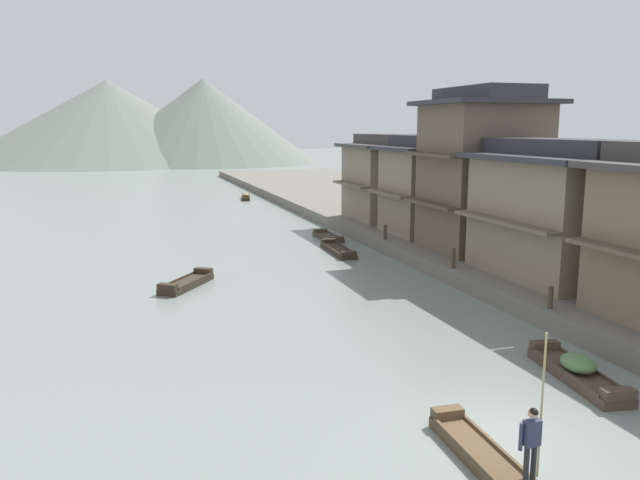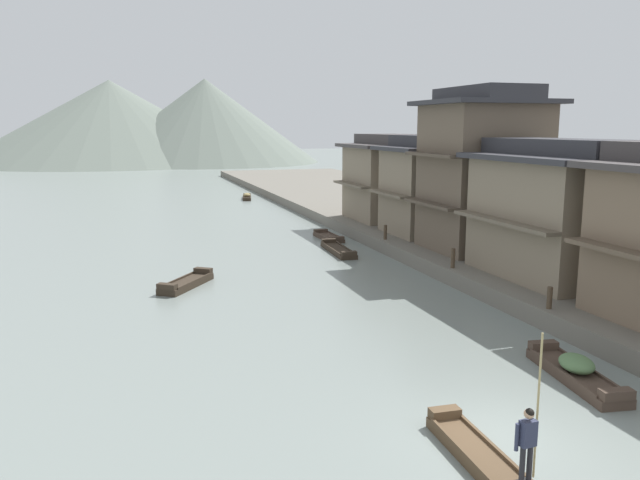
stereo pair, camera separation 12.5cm
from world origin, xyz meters
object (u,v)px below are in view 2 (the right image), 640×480
object	(u,v)px
boat_midriver_drifting	(576,372)
mooring_post_dock_mid	(453,258)
boat_moored_third	(247,197)
boat_moored_nearest	(328,237)
mooring_post_dock_near	(549,298)
boat_moored_second	(186,283)
house_waterfront_narrow	(424,186)
house_waterfront_second	(553,210)
mooring_post_dock_far	(385,232)
boat_moored_far	(338,250)
house_waterfront_far	(390,178)
boat_foreground_poled	(497,473)
house_waterfront_tall	(483,171)
boatman_person	(528,437)

from	to	relation	value
boat_midriver_drifting	mooring_post_dock_mid	xyz separation A→B (m)	(2.36, 11.60, 0.96)
boat_moored_third	boat_midriver_drifting	world-z (taller)	boat_midriver_drifting
boat_moored_nearest	mooring_post_dock_near	world-z (taller)	mooring_post_dock_near
boat_moored_second	house_waterfront_narrow	size ratio (longest dim) A/B	0.58
house_waterfront_second	mooring_post_dock_far	xyz separation A→B (m)	(-3.32, 10.94, -2.56)
boat_moored_far	house_waterfront_second	size ratio (longest dim) A/B	0.58
mooring_post_dock_near	mooring_post_dock_far	world-z (taller)	mooring_post_dock_far
house_waterfront_narrow	house_waterfront_far	world-z (taller)	same
boat_moored_third	mooring_post_dock_near	bearing A→B (deg)	-86.88
house_waterfront_narrow	house_waterfront_far	xyz separation A→B (m)	(0.62, 6.67, -0.01)
boat_foreground_poled	house_waterfront_tall	bearing A→B (deg)	59.59
boat_moored_nearest	house_waterfront_tall	size ratio (longest dim) A/B	0.40
boat_midriver_drifting	mooring_post_dock_far	distance (m)	19.89
boatman_person	house_waterfront_narrow	xyz separation A→B (m)	(10.75, 25.93, 2.28)
boat_moored_third	house_waterfront_narrow	bearing A→B (deg)	-79.14
mooring_post_dock_far	mooring_post_dock_mid	bearing A→B (deg)	-90.00
boat_midriver_drifting	mooring_post_dock_near	bearing A→B (deg)	61.92
boat_moored_third	house_waterfront_second	size ratio (longest dim) A/B	0.55
boat_foreground_poled	boat_moored_third	size ratio (longest dim) A/B	1.25
boat_moored_nearest	boat_moored_second	distance (m)	14.49
boat_moored_second	mooring_post_dock_mid	world-z (taller)	mooring_post_dock_mid
boat_moored_second	mooring_post_dock_far	size ratio (longest dim) A/B	4.09
boat_midriver_drifting	house_waterfront_narrow	world-z (taller)	house_waterfront_narrow
house_waterfront_second	boatman_person	bearing A→B (deg)	-128.54
boatman_person	house_waterfront_far	xyz separation A→B (m)	(11.38, 32.59, 2.27)
boat_moored_far	house_waterfront_tall	distance (m)	9.56
boat_moored_nearest	mooring_post_dock_mid	size ratio (longest dim) A/B	3.74
boat_moored_far	house_waterfront_second	world-z (taller)	house_waterfront_second
house_waterfront_second	house_waterfront_tall	world-z (taller)	house_waterfront_tall
boat_moored_nearest	house_waterfront_far	size ratio (longest dim) A/B	0.53
boatman_person	boat_moored_far	bearing A→B (deg)	79.09
boat_moored_far	house_waterfront_second	bearing A→B (deg)	-62.44
boat_moored_second	boat_midriver_drifting	bearing A→B (deg)	-56.20
boat_moored_far	mooring_post_dock_far	size ratio (longest dim) A/B	5.31
boat_moored_second	boat_moored_far	bearing A→B (deg)	30.58
boat_midriver_drifting	boat_moored_third	bearing A→B (deg)	90.17
boat_moored_third	house_waterfront_tall	bearing A→B (deg)	-79.79
boat_moored_second	boat_moored_nearest	bearing A→B (deg)	44.30
house_waterfront_far	mooring_post_dock_far	world-z (taller)	house_waterfront_far
house_waterfront_tall	mooring_post_dock_near	bearing A→B (deg)	-108.93
boat_moored_far	house_waterfront_far	distance (m)	10.37
boat_midriver_drifting	mooring_post_dock_near	xyz separation A→B (m)	(2.36, 4.41, 0.90)
house_waterfront_narrow	boat_moored_second	bearing A→B (deg)	-158.07
boatman_person	house_waterfront_tall	xyz separation A→B (m)	(11.40, 20.39, 3.57)
boat_moored_second	boat_moored_third	xyz separation A→B (m)	(9.74, 35.58, 0.02)
house_waterfront_tall	mooring_post_dock_mid	bearing A→B (deg)	-134.61
boat_moored_third	boat_midriver_drifting	xyz separation A→B (m)	(0.15, -50.36, 0.07)
boat_moored_third	house_waterfront_far	world-z (taller)	house_waterfront_far
boatman_person	boat_midriver_drifting	distance (m)	7.33
house_waterfront_tall	mooring_post_dock_near	distance (m)	12.28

